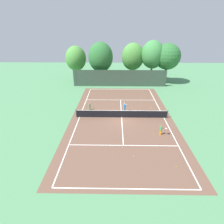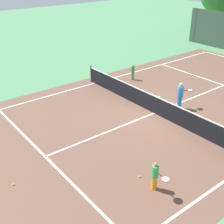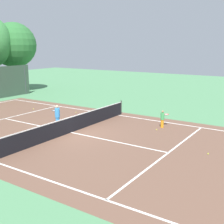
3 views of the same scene
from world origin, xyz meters
TOP-DOWN VIEW (x-y plane):
  - ground_plane at (0.00, 0.00)m, footprint 80.00×80.00m
  - court_surface at (0.00, 0.00)m, footprint 13.00×25.00m
  - tennis_net at (0.00, 0.00)m, footprint 11.90×0.10m
  - player_0 at (0.41, 1.50)m, footprint 0.62×0.89m
  - player_1 at (-4.45, 2.40)m, footprint 0.23×0.23m
  - player_2 at (4.19, -4.23)m, footprint 0.82×0.36m
  - ball_crate at (-0.79, 1.06)m, footprint 0.37×0.30m
  - tennis_ball_2 at (3.38, -4.20)m, footprint 0.07×0.07m
  - tennis_ball_4 at (-3.06, 1.35)m, footprint 0.07×0.07m
  - tennis_ball_5 at (0.88, -8.12)m, footprint 0.07×0.07m

SIDE VIEW (x-z plane):
  - ground_plane at x=0.00m, z-range 0.00..0.00m
  - court_surface at x=0.00m, z-range 0.00..0.01m
  - tennis_ball_2 at x=3.38m, z-range 0.00..0.07m
  - tennis_ball_4 at x=-3.06m, z-range 0.00..0.07m
  - tennis_ball_5 at x=0.88m, z-range 0.00..0.07m
  - ball_crate at x=-0.79m, z-range -0.03..0.40m
  - tennis_net at x=0.00m, z-range -0.04..1.06m
  - player_1 at x=-4.45m, z-range 0.01..1.10m
  - player_2 at x=4.19m, z-range 0.03..1.16m
  - player_0 at x=0.41m, z-range 0.03..1.52m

